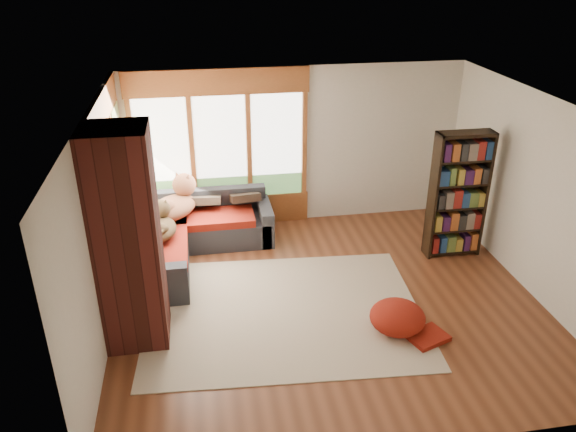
{
  "coord_description": "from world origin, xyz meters",
  "views": [
    {
      "loc": [
        -1.55,
        -6.05,
        4.25
      ],
      "look_at": [
        -0.42,
        0.69,
        0.95
      ],
      "focal_mm": 35.0,
      "sensor_mm": 36.0,
      "label": 1
    }
  ],
  "objects_px": {
    "brick_chimney": "(128,241)",
    "bookshelf": "(458,195)",
    "dog_brindle": "(160,221)",
    "dog_tan": "(175,198)",
    "area_rug": "(284,311)",
    "sectional_sofa": "(178,233)",
    "pouf": "(397,316)"
  },
  "relations": [
    {
      "from": "brick_chimney",
      "to": "dog_brindle",
      "type": "relative_size",
      "value": 3.41
    },
    {
      "from": "sectional_sofa",
      "to": "dog_tan",
      "type": "xyz_separation_m",
      "value": [
        -0.01,
        0.19,
        0.5
      ]
    },
    {
      "from": "area_rug",
      "to": "bookshelf",
      "type": "bearing_deg",
      "value": 21.65
    },
    {
      "from": "bookshelf",
      "to": "dog_tan",
      "type": "height_order",
      "value": "bookshelf"
    },
    {
      "from": "brick_chimney",
      "to": "pouf",
      "type": "xyz_separation_m",
      "value": [
        3.09,
        -0.41,
        -1.1
      ]
    },
    {
      "from": "brick_chimney",
      "to": "bookshelf",
      "type": "height_order",
      "value": "brick_chimney"
    },
    {
      "from": "bookshelf",
      "to": "pouf",
      "type": "xyz_separation_m",
      "value": [
        -1.45,
        -1.69,
        -0.77
      ]
    },
    {
      "from": "area_rug",
      "to": "dog_brindle",
      "type": "bearing_deg",
      "value": 137.34
    },
    {
      "from": "dog_brindle",
      "to": "area_rug",
      "type": "bearing_deg",
      "value": -128.96
    },
    {
      "from": "pouf",
      "to": "brick_chimney",
      "type": "bearing_deg",
      "value": 172.52
    },
    {
      "from": "brick_chimney",
      "to": "dog_tan",
      "type": "relative_size",
      "value": 2.43
    },
    {
      "from": "brick_chimney",
      "to": "bookshelf",
      "type": "distance_m",
      "value": 4.73
    },
    {
      "from": "area_rug",
      "to": "dog_brindle",
      "type": "relative_size",
      "value": 4.56
    },
    {
      "from": "area_rug",
      "to": "dog_brindle",
      "type": "distance_m",
      "value": 2.22
    },
    {
      "from": "brick_chimney",
      "to": "dog_brindle",
      "type": "height_order",
      "value": "brick_chimney"
    },
    {
      "from": "pouf",
      "to": "dog_tan",
      "type": "distance_m",
      "value": 3.79
    },
    {
      "from": "brick_chimney",
      "to": "sectional_sofa",
      "type": "bearing_deg",
      "value": 77.71
    },
    {
      "from": "brick_chimney",
      "to": "area_rug",
      "type": "bearing_deg",
      "value": 6.02
    },
    {
      "from": "bookshelf",
      "to": "dog_tan",
      "type": "bearing_deg",
      "value": 166.88
    },
    {
      "from": "dog_brindle",
      "to": "dog_tan",
      "type": "bearing_deg",
      "value": -14.13
    },
    {
      "from": "area_rug",
      "to": "brick_chimney",
      "type": "bearing_deg",
      "value": -173.98
    },
    {
      "from": "dog_tan",
      "to": "dog_brindle",
      "type": "distance_m",
      "value": 0.66
    },
    {
      "from": "bookshelf",
      "to": "pouf",
      "type": "height_order",
      "value": "bookshelf"
    },
    {
      "from": "brick_chimney",
      "to": "dog_brindle",
      "type": "distance_m",
      "value": 1.72
    },
    {
      "from": "sectional_sofa",
      "to": "area_rug",
      "type": "xyz_separation_m",
      "value": [
        1.34,
        -1.86,
        -0.3
      ]
    },
    {
      "from": "pouf",
      "to": "sectional_sofa",
      "type": "bearing_deg",
      "value": 137.1
    },
    {
      "from": "bookshelf",
      "to": "area_rug",
      "type": "bearing_deg",
      "value": -158.35
    },
    {
      "from": "brick_chimney",
      "to": "sectional_sofa",
      "type": "height_order",
      "value": "brick_chimney"
    },
    {
      "from": "pouf",
      "to": "dog_tan",
      "type": "height_order",
      "value": "dog_tan"
    },
    {
      "from": "bookshelf",
      "to": "dog_brindle",
      "type": "height_order",
      "value": "bookshelf"
    },
    {
      "from": "brick_chimney",
      "to": "area_rug",
      "type": "xyz_separation_m",
      "value": [
        1.78,
        0.19,
        -1.29
      ]
    },
    {
      "from": "pouf",
      "to": "dog_brindle",
      "type": "bearing_deg",
      "value": 144.67
    }
  ]
}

